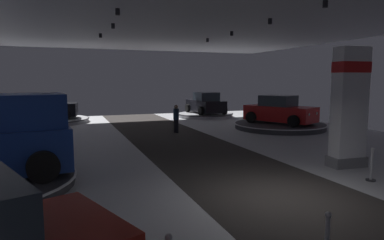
% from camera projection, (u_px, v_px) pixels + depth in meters
% --- Properties ---
extents(ground, '(24.00, 44.00, 0.06)m').
position_uv_depth(ground, '(283.00, 199.00, 8.53)').
color(ground, silver).
extents(brand_sign_pylon, '(1.31, 0.73, 4.06)m').
position_uv_depth(brand_sign_pylon, '(349.00, 106.00, 11.39)').
color(brand_sign_pylon, slate).
rests_on(brand_sign_pylon, ground).
extents(display_platform_deep_left, '(5.86, 5.86, 0.28)m').
position_uv_depth(display_platform_deep_left, '(46.00, 120.00, 23.55)').
color(display_platform_deep_left, '#B7B7BC').
rests_on(display_platform_deep_left, ground).
extents(display_car_deep_left, '(4.40, 2.66, 1.71)m').
position_uv_depth(display_car_deep_left, '(46.00, 108.00, 23.45)').
color(display_car_deep_left, black).
rests_on(display_car_deep_left, display_platform_deep_left).
extents(display_platform_deep_right, '(4.49, 4.49, 0.29)m').
position_uv_depth(display_platform_deep_right, '(205.00, 115.00, 27.32)').
color(display_platform_deep_right, '#B7B7BC').
rests_on(display_platform_deep_right, ground).
extents(display_car_deep_right, '(2.27, 4.27, 1.71)m').
position_uv_depth(display_car_deep_right, '(206.00, 104.00, 27.19)').
color(display_car_deep_right, black).
rests_on(display_car_deep_right, display_platform_deep_right).
extents(display_platform_far_right, '(5.55, 5.55, 0.33)m').
position_uv_depth(display_platform_far_right, '(280.00, 126.00, 20.70)').
color(display_platform_far_right, '#333338').
rests_on(display_platform_far_right, ground).
extents(display_car_far_right, '(3.51, 4.57, 1.71)m').
position_uv_depth(display_car_far_right, '(280.00, 111.00, 20.62)').
color(display_car_far_right, red).
rests_on(display_car_far_right, display_platform_far_right).
extents(visitor_walking_near, '(0.32, 0.32, 1.59)m').
position_uv_depth(visitor_walking_near, '(176.00, 117.00, 18.90)').
color(visitor_walking_near, black).
rests_on(visitor_walking_near, ground).
extents(stanchion_c, '(0.28, 0.28, 1.01)m').
position_uv_depth(stanchion_c, '(371.00, 169.00, 9.92)').
color(stanchion_c, '#333338').
rests_on(stanchion_c, ground).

